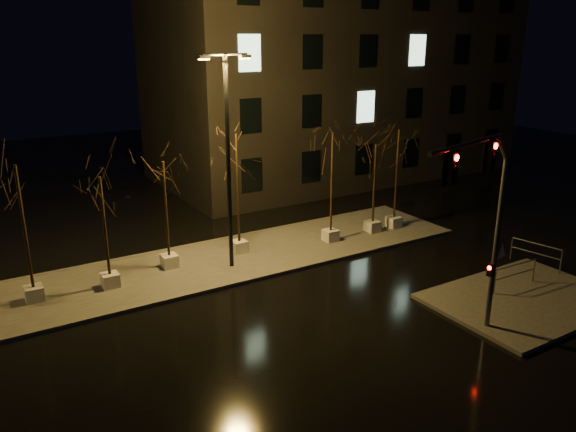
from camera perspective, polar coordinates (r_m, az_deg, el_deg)
ground at (r=20.84m, az=2.27°, el=-9.75°), size 90.00×90.00×0.00m
median at (r=25.55m, az=-5.22°, el=-4.26°), size 22.00×5.00×0.15m
sidewalk_corner at (r=23.44m, az=22.90°, el=-7.79°), size 7.00×5.00×0.15m
building at (r=41.32m, az=4.82°, el=14.76°), size 25.00×12.00×15.00m
tree_0 at (r=22.10m, az=-25.61°, el=1.80°), size 1.80×1.80×5.35m
tree_1 at (r=22.38m, az=-18.36°, el=1.34°), size 1.80×1.80×4.60m
tree_2 at (r=23.70m, az=-12.45°, el=3.02°), size 1.80×1.80×4.76m
tree_3 at (r=24.80m, az=-5.21°, el=5.55°), size 1.80×1.80×5.61m
tree_4 at (r=26.29m, az=4.53°, el=5.95°), size 1.80×1.80×5.43m
tree_5 at (r=28.00m, az=8.86°, el=5.21°), size 1.80×1.80×4.60m
tree_6 at (r=28.82m, az=11.11°, el=6.40°), size 1.80×1.80×5.22m
traffic_signal_mast at (r=18.26m, az=19.47°, el=0.63°), size 5.37×1.39×6.72m
streetlight_main at (r=23.05m, az=-6.13°, el=6.76°), size 2.21×0.29×8.87m
guard_rail_a at (r=23.87m, az=22.10°, el=-5.32°), size 2.31×0.14×1.00m
guard_rail_b at (r=26.39m, az=23.88°, el=-3.31°), size 0.49×2.16×1.05m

